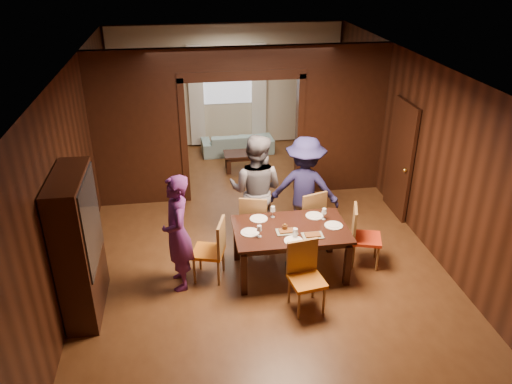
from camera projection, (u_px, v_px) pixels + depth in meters
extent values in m
plane|color=#532E17|center=(255.00, 236.00, 8.56)|extent=(9.00, 9.00, 0.00)
cube|color=silver|center=(255.00, 66.00, 7.26)|extent=(5.50, 9.00, 0.02)
cube|color=black|center=(227.00, 86.00, 11.89)|extent=(5.50, 0.02, 2.90)
cube|color=black|center=(75.00, 169.00, 7.54)|extent=(0.02, 9.00, 2.90)
cube|color=black|center=(419.00, 149.00, 8.27)|extent=(0.02, 9.00, 2.90)
cube|color=black|center=(139.00, 144.00, 9.18)|extent=(1.65, 0.15, 2.40)
cube|color=black|center=(341.00, 133.00, 9.69)|extent=(1.65, 0.15, 2.40)
cube|color=black|center=(242.00, 61.00, 8.78)|extent=(5.50, 0.15, 0.50)
cube|color=beige|center=(227.00, 86.00, 11.86)|extent=(5.40, 0.04, 2.85)
imported|color=#592265|center=(178.00, 233.00, 6.97)|extent=(0.48, 0.68, 1.74)
imported|color=#545259|center=(256.00, 190.00, 8.02)|extent=(1.13, 1.03, 1.89)
imported|color=#1F1C47|center=(305.00, 188.00, 8.22)|extent=(1.30, 0.99, 1.77)
imported|color=#8DB5B9|center=(237.00, 143.00, 11.87)|extent=(1.72, 0.73, 0.49)
imported|color=black|center=(297.00, 224.00, 7.34)|extent=(0.31, 0.31, 0.07)
cube|color=black|center=(290.00, 250.00, 7.48)|extent=(1.67, 1.04, 0.76)
cube|color=black|center=(242.00, 161.00, 10.98)|extent=(0.80, 0.50, 0.40)
cube|color=black|center=(79.00, 246.00, 6.44)|extent=(0.40, 1.20, 2.00)
cube|color=black|center=(400.00, 159.00, 8.89)|extent=(0.06, 0.90, 2.10)
cube|color=silver|center=(227.00, 76.00, 11.72)|extent=(1.20, 0.03, 1.30)
cube|color=white|center=(196.00, 97.00, 11.79)|extent=(0.35, 0.06, 2.40)
cube|color=white|center=(259.00, 94.00, 11.99)|extent=(0.35, 0.06, 2.40)
cylinder|color=white|center=(250.00, 232.00, 7.19)|extent=(0.27, 0.27, 0.01)
cylinder|color=white|center=(259.00, 219.00, 7.55)|extent=(0.27, 0.27, 0.01)
cylinder|color=silver|center=(314.00, 216.00, 7.63)|extent=(0.27, 0.27, 0.01)
cylinder|color=silver|center=(334.00, 225.00, 7.37)|extent=(0.27, 0.27, 0.01)
cylinder|color=white|center=(294.00, 241.00, 6.99)|extent=(0.27, 0.27, 0.01)
cube|color=gray|center=(287.00, 231.00, 7.20)|extent=(0.30, 0.20, 0.04)
cube|color=gray|center=(313.00, 235.00, 7.10)|extent=(0.30, 0.20, 0.04)
cylinder|color=silver|center=(295.00, 233.00, 7.05)|extent=(0.07, 0.07, 0.14)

